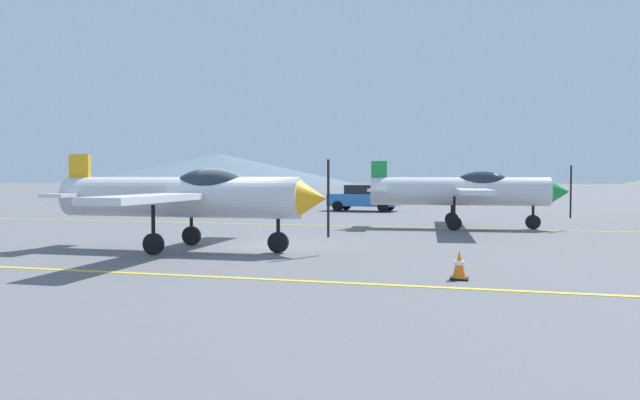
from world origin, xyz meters
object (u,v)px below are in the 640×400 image
object	(u,v)px
car_sedan	(364,197)
airplane_mid	(466,190)
airplane_near	(190,196)
traffic_cone_front	(459,265)

from	to	relation	value
car_sedan	airplane_mid	bearing A→B (deg)	-60.98
airplane_near	car_sedan	xyz separation A→B (m)	(1.22, 20.73, -0.71)
traffic_cone_front	airplane_mid	bearing A→B (deg)	90.16
car_sedan	traffic_cone_front	world-z (taller)	car_sedan
car_sedan	traffic_cone_front	distance (m)	24.56
airplane_near	airplane_mid	xyz separation A→B (m)	(7.47, 9.46, 0.00)
car_sedan	traffic_cone_front	bearing A→B (deg)	-75.16
airplane_near	car_sedan	size ratio (longest dim) A/B	2.07
airplane_mid	traffic_cone_front	xyz separation A→B (m)	(0.03, -12.47, -1.27)
airplane_near	car_sedan	bearing A→B (deg)	86.64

